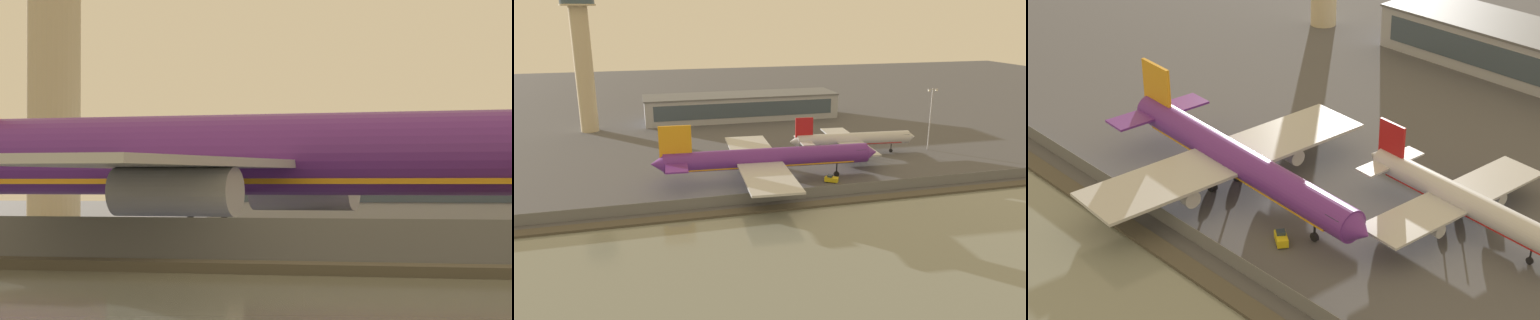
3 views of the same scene
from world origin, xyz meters
TOP-DOWN VIEW (x-y plane):
  - ground_plane at (0.00, 0.00)m, footprint 500.00×500.00m
  - shoreline_seawall at (0.00, -20.50)m, footprint 320.00×3.00m
  - perimeter_fence at (0.00, -16.00)m, footprint 280.00×0.10m
  - cargo_jet_purple at (-7.51, -2.38)m, footprint 55.69×48.36m
  - baggage_tug at (7.94, -7.26)m, footprint 3.54×3.13m

SIDE VIEW (x-z plane):
  - ground_plane at x=0.00m, z-range 0.00..0.00m
  - shoreline_seawall at x=0.00m, z-range 0.00..0.50m
  - baggage_tug at x=7.94m, z-range -0.09..1.71m
  - perimeter_fence at x=0.00m, z-range 0.00..2.45m
  - cargo_jet_purple at x=-7.51m, z-range -1.76..13.09m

